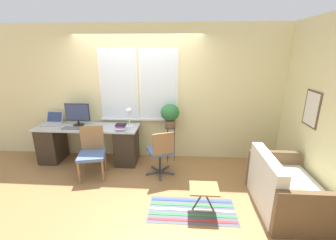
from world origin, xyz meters
TOP-DOWN VIEW (x-y plane):
  - ground_plane at (0.00, 0.00)m, footprint 14.00×14.00m
  - wall_back_with_window at (0.00, 0.68)m, footprint 9.00×0.12m
  - wall_right_with_picture at (2.89, -0.00)m, footprint 0.08×9.00m
  - desk at (-1.00, 0.30)m, footprint 2.04×0.60m
  - laptop at (-1.75, 0.40)m, footprint 0.34×0.33m
  - monitor at (-1.19, 0.37)m, footprint 0.49×0.21m
  - keyboard at (-1.22, 0.16)m, footprint 0.38×0.15m
  - mouse at (-0.96, 0.17)m, footprint 0.03×0.06m
  - desk_lamp at (-0.16, 0.38)m, footprint 0.16×0.16m
  - book_stack at (-0.27, 0.13)m, footprint 0.19×0.18m
  - desk_chair_wooden at (-0.72, -0.22)m, footprint 0.54×0.54m
  - office_chair_swivel at (0.52, -0.14)m, footprint 0.54×0.55m
  - couch_loveseat at (2.36, -0.93)m, footprint 0.80×1.20m
  - plant_stand at (0.65, 0.42)m, footprint 0.21×0.21m
  - potted_plant at (0.65, 0.42)m, footprint 0.37×0.37m
  - floor_rug_striped at (1.05, -1.08)m, footprint 1.24×0.58m
  - folding_stool at (1.21, -1.08)m, footprint 0.40×0.34m

SIDE VIEW (x-z plane):
  - ground_plane at x=0.00m, z-range 0.00..0.00m
  - floor_rug_striped at x=1.05m, z-range 0.00..0.01m
  - couch_loveseat at x=2.36m, z-range -0.12..0.69m
  - folding_stool at x=1.21m, z-range 0.15..0.54m
  - desk at x=-1.00m, z-range 0.03..0.79m
  - desk_chair_wooden at x=-0.72m, z-range 0.02..0.92m
  - office_chair_swivel at x=0.52m, z-range 0.04..0.91m
  - plant_stand at x=0.65m, z-range 0.24..0.99m
  - keyboard at x=-1.22m, z-range 0.76..0.78m
  - mouse at x=-0.96m, z-range 0.76..0.79m
  - laptop at x=-1.75m, z-range 0.69..0.92m
  - book_stack at x=-0.27m, z-range 0.76..0.88m
  - monitor at x=-1.19m, z-range 0.77..1.21m
  - potted_plant at x=0.65m, z-range 0.79..1.25m
  - desk_lamp at x=-0.16m, z-range 0.85..1.22m
  - wall_right_with_picture at x=2.89m, z-range 0.00..2.70m
  - wall_back_with_window at x=0.00m, z-range 0.01..2.71m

